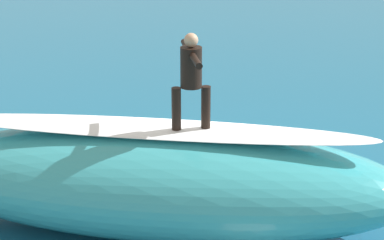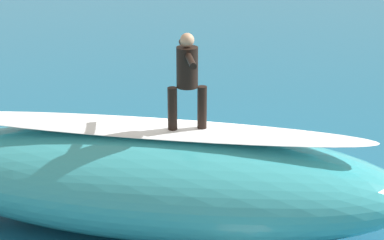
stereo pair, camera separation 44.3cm
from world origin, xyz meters
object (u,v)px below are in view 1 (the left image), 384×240
Objects in this scene: surfboard_riding at (191,131)px; surfer_paddling at (191,144)px; surfer_riding at (191,75)px; surfboard_paddling at (193,148)px.

surfboard_riding reaches higher than surfer_paddling.
surfer_riding is 1.04× the size of surfer_paddling.
surfer_riding reaches higher than surfer_paddling.
surfboard_riding is 1.00m from surfer_riding.
surfer_riding reaches higher than surfboard_riding.
surfer_paddling is at bearing -99.22° from surfboard_riding.
surfboard_riding is at bearing -166.02° from surfboard_paddling.
surfer_riding is (0.00, -0.00, 1.00)m from surfboard_riding.
surfboard_riding is 0.85× the size of surfboard_paddling.
surfboard_paddling is (0.38, -3.70, -1.87)m from surfboard_riding.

